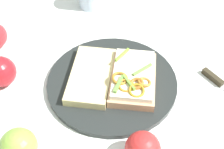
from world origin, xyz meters
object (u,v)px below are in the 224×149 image
at_px(apple_4, 19,146).
at_px(plate, 112,82).
at_px(bread_slice_side, 91,76).
at_px(knife, 218,82).
at_px(apple_1, 143,149).
at_px(apple_0, 1,72).
at_px(sandwich, 133,78).

bearing_deg(apple_4, plate, 28.27).
distance_m(plate, bread_slice_side, 0.05).
bearing_deg(knife, apple_4, -101.47).
xyz_separation_m(plate, apple_1, (-0.01, -0.20, 0.03)).
bearing_deg(bread_slice_side, apple_4, -25.25).
bearing_deg(apple_1, bread_slice_side, 99.26).
bearing_deg(knife, apple_0, -126.04).
relative_size(sandwich, bread_slice_side, 1.09).
xyz_separation_m(apple_0, apple_1, (0.24, -0.29, -0.00)).
relative_size(sandwich, apple_0, 2.68).
distance_m(apple_0, apple_1, 0.38).
height_order(apple_4, knife, apple_4).
height_order(apple_1, apple_4, apple_4).
bearing_deg(bread_slice_side, apple_1, 35.99).
bearing_deg(apple_0, bread_slice_side, -18.91).
height_order(apple_1, knife, apple_1).
bearing_deg(apple_0, apple_4, -86.22).
height_order(plate, sandwich, sandwich).
distance_m(apple_0, knife, 0.51).
relative_size(bread_slice_side, apple_1, 2.59).
distance_m(apple_4, knife, 0.47).
bearing_deg(apple_4, apple_1, -19.90).
bearing_deg(sandwich, bread_slice_side, -91.46).
bearing_deg(apple_4, bread_slice_side, 38.02).
xyz_separation_m(bread_slice_side, apple_0, (-0.20, 0.07, 0.01)).
bearing_deg(plate, apple_4, -151.73).
relative_size(plate, apple_0, 4.25).
xyz_separation_m(apple_1, knife, (0.25, 0.12, -0.03)).
xyz_separation_m(sandwich, knife, (0.20, -0.06, -0.02)).
distance_m(bread_slice_side, knife, 0.30).
bearing_deg(knife, apple_1, -80.28).
bearing_deg(apple_1, sandwich, 74.16).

